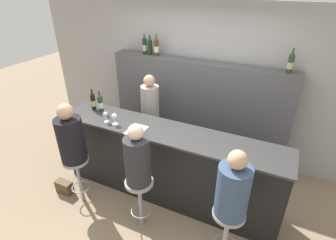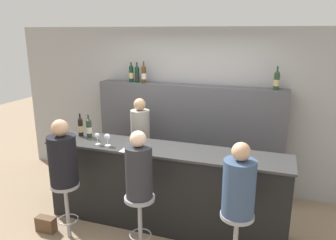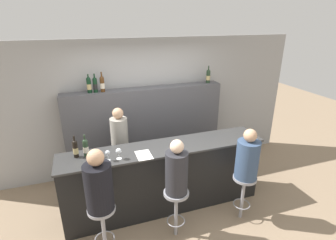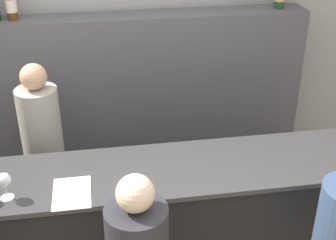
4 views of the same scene
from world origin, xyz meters
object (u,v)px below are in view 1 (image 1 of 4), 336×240
object	(u,v)px
guest_seated_middle	(137,158)
guest_seated_right	(233,189)
wine_glass_1	(114,117)
wine_glass_0	(105,114)
guest_seated_left	(71,137)
bar_stool_left	(77,169)
bartender	(151,124)
handbag	(64,187)
bar_stool_right	(227,224)
wine_bottle_counter_1	(100,103)
wine_bottle_counter_0	(93,101)
wine_bottle_backbar_1	(150,47)
bar_stool_middle	(140,192)
wine_bottle_backbar_2	(156,47)
wine_bottle_backbar_3	(291,63)
wine_bottle_backbar_0	(145,46)

from	to	relation	value
guest_seated_middle	guest_seated_right	size ratio (longest dim) A/B	1.01
wine_glass_1	guest_seated_right	bearing A→B (deg)	-16.08
wine_glass_0	guest_seated_left	world-z (taller)	guest_seated_left
bar_stool_left	bartender	size ratio (longest dim) A/B	0.47
guest_seated_middle	handbag	size ratio (longest dim) A/B	2.97
bar_stool_right	bartender	distance (m)	2.06
wine_bottle_counter_1	handbag	world-z (taller)	wine_bottle_counter_1
wine_bottle_counter_1	wine_bottle_counter_0	bearing A→B (deg)	-180.00
wine_bottle_backbar_1	handbag	bearing A→B (deg)	-106.44
wine_bottle_counter_0	guest_seated_right	bearing A→B (deg)	-17.89
bar_stool_middle	handbag	distance (m)	1.42
wine_bottle_backbar_1	guest_seated_left	xyz separation A→B (m)	(-0.18, -1.80, -0.78)
wine_bottle_backbar_2	guest_seated_middle	size ratio (longest dim) A/B	0.44
wine_glass_0	bar_stool_middle	bearing A→B (deg)	-31.79
wine_bottle_counter_0	bartender	world-z (taller)	bartender
bartender	wine_bottle_backbar_1	bearing A→B (deg)	117.00
guest_seated_left	guest_seated_right	xyz separation A→B (m)	(2.08, 0.00, -0.02)
wine_bottle_backbar_3	bartender	xyz separation A→B (m)	(-1.87, -0.54, -1.12)
bar_stool_middle	guest_seated_middle	xyz separation A→B (m)	(0.00, -0.00, 0.50)
wine_bottle_backbar_3	wine_glass_0	bearing A→B (deg)	-148.85
bar_stool_right	handbag	xyz separation A→B (m)	(-2.43, -0.00, -0.47)
wine_bottle_backbar_1	guest_seated_left	bearing A→B (deg)	-95.65
wine_glass_0	bar_stool_right	size ratio (longest dim) A/B	0.21
wine_bottle_backbar_3	bar_stool_left	size ratio (longest dim) A/B	0.45
wine_bottle_backbar_3	guest_seated_right	size ratio (longest dim) A/B	0.43
wine_bottle_counter_0	guest_seated_left	world-z (taller)	guest_seated_left
wine_bottle_backbar_2	wine_glass_0	size ratio (longest dim) A/B	2.22
bar_stool_left	wine_glass_0	bearing A→B (deg)	70.64
wine_bottle_backbar_2	wine_bottle_counter_0	bearing A→B (deg)	-116.61
guest_seated_middle	bar_stool_left	bearing A→B (deg)	180.00
guest_seated_right	guest_seated_middle	bearing A→B (deg)	180.00
wine_bottle_counter_1	guest_seated_left	xyz separation A→B (m)	(0.10, -0.75, -0.14)
guest_seated_right	bar_stool_right	bearing A→B (deg)	14.04
wine_glass_1	bar_stool_right	xyz separation A→B (m)	(1.75, -0.50, -0.65)
wine_bottle_counter_1	bar_stool_left	xyz separation A→B (m)	(0.10, -0.75, -0.66)
wine_bottle_backbar_3	guest_seated_middle	size ratio (longest dim) A/B	0.43
wine_bottle_counter_1	bar_stool_right	world-z (taller)	wine_bottle_counter_1
wine_glass_0	guest_seated_middle	distance (m)	0.97
wine_bottle_backbar_0	wine_glass_1	size ratio (longest dim) A/B	2.00
bar_stool_left	wine_bottle_counter_0	bearing A→B (deg)	107.34
wine_bottle_backbar_1	bar_stool_middle	xyz separation A→B (m)	(0.81, -1.80, -1.29)
bartender	handbag	bearing A→B (deg)	-122.60
wine_bottle_counter_1	bar_stool_right	size ratio (longest dim) A/B	0.44
bartender	handbag	world-z (taller)	bartender
wine_bottle_counter_1	wine_bottle_backbar_0	size ratio (longest dim) A/B	1.00
wine_bottle_counter_1	guest_seated_left	world-z (taller)	guest_seated_left
bar_stool_left	bar_stool_right	world-z (taller)	same
guest_seated_right	wine_glass_0	bearing A→B (deg)	165.12
guest_seated_middle	guest_seated_left	bearing A→B (deg)	-180.00
wine_bottle_backbar_1	bartender	bearing A→B (deg)	-63.00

